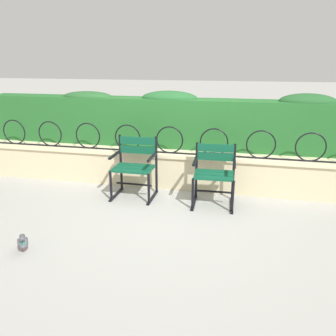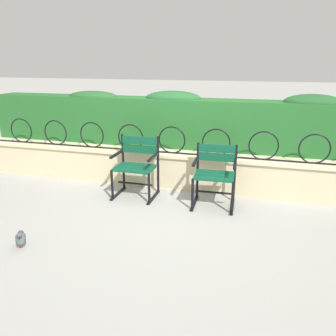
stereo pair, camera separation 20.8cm
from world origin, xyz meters
The scene contains 7 objects.
ground_plane centered at (0.00, 0.00, 0.00)m, with size 60.00×60.00×0.00m, color #9E9E99.
stone_wall centered at (0.00, 0.90, 0.28)m, with size 7.09×0.41×0.56m.
iron_arch_fence centered at (-0.12, 0.82, 0.74)m, with size 6.55×0.02×0.42m.
hedge_row centered at (0.01, 1.32, 0.98)m, with size 6.94×0.49×0.90m.
park_chair_left centered at (-0.56, 0.41, 0.46)m, with size 0.60×0.52×0.87m.
park_chair_right centered at (0.59, 0.37, 0.45)m, with size 0.58×0.54×0.82m.
pigeon_near_chairs centered at (-1.22, -1.33, 0.11)m, with size 0.22×0.25×0.22m.
Camera 2 is at (1.14, -3.97, 1.91)m, focal length 35.92 mm.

